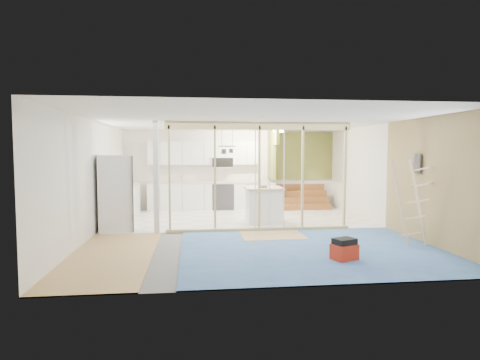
{
  "coord_description": "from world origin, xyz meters",
  "views": [
    {
      "loc": [
        -1.27,
        -9.34,
        1.89
      ],
      "look_at": [
        -0.09,
        0.6,
        1.19
      ],
      "focal_mm": 30.0,
      "sensor_mm": 36.0,
      "label": 1
    }
  ],
  "objects": [
    {
      "name": "room",
      "position": [
        0.0,
        0.0,
        1.3
      ],
      "size": [
        7.01,
        8.01,
        2.61
      ],
      "color": "slate",
      "rests_on": "ground"
    },
    {
      "name": "soap_bottle_a",
      "position": [
        -1.6,
        3.74,
        1.07
      ],
      "size": [
        0.13,
        0.14,
        0.28
      ],
      "primitive_type": "imported",
      "rotation": [
        0.0,
        0.0,
        0.29
      ],
      "color": "#B3B8C8",
      "rests_on": "base_cabinets"
    },
    {
      "name": "toolbox",
      "position": [
        1.35,
        -2.73,
        0.19
      ],
      "size": [
        0.5,
        0.44,
        0.39
      ],
      "rotation": [
        0.0,
        0.0,
        0.4
      ],
      "color": "red",
      "rests_on": "room"
    },
    {
      "name": "floor_overlays",
      "position": [
        0.07,
        0.06,
        0.01
      ],
      "size": [
        7.0,
        8.0,
        0.03
      ],
      "color": "white",
      "rests_on": "room"
    },
    {
      "name": "upper_cabinets",
      "position": [
        -0.84,
        3.82,
        1.82
      ],
      "size": [
        3.6,
        0.41,
        0.85
      ],
      "color": "white",
      "rests_on": "room"
    },
    {
      "name": "base_cabinets",
      "position": [
        -1.61,
        3.36,
        0.47
      ],
      "size": [
        4.45,
        2.24,
        0.93
      ],
      "color": "white",
      "rests_on": "room"
    },
    {
      "name": "green_partition",
      "position": [
        2.04,
        3.66,
        0.94
      ],
      "size": [
        2.25,
        1.51,
        2.6
      ],
      "color": "olive",
      "rests_on": "room"
    },
    {
      "name": "ceiling_light",
      "position": [
        1.4,
        3.0,
        2.54
      ],
      "size": [
        0.32,
        0.32,
        0.08
      ],
      "primitive_type": "cylinder",
      "color": "#FFEABF",
      "rests_on": "room"
    },
    {
      "name": "fridge",
      "position": [
        -3.09,
        0.45,
        0.91
      ],
      "size": [
        0.93,
        0.9,
        1.82
      ],
      "rotation": [
        0.0,
        0.0,
        0.2
      ],
      "color": "white",
      "rests_on": "room"
    },
    {
      "name": "pot_rack",
      "position": [
        -0.31,
        1.89,
        2.0
      ],
      "size": [
        0.52,
        0.52,
        0.72
      ],
      "color": "black",
      "rests_on": "room"
    },
    {
      "name": "sheathing_panel",
      "position": [
        3.48,
        -2.0,
        1.3
      ],
      "size": [
        0.02,
        4.0,
        2.6
      ],
      "primitive_type": "cube",
      "color": "#9E8A56",
      "rests_on": "room"
    },
    {
      "name": "soap_bottle_b",
      "position": [
        0.7,
        3.81,
        1.03
      ],
      "size": [
        0.1,
        0.11,
        0.2
      ],
      "primitive_type": "imported",
      "rotation": [
        0.0,
        0.0,
        -0.17
      ],
      "color": "white",
      "rests_on": "base_cabinets"
    },
    {
      "name": "stud_frame",
      "position": [
        -0.24,
        -0.0,
        1.59
      ],
      "size": [
        4.66,
        0.14,
        2.6
      ],
      "color": "tan",
      "rests_on": "room"
    },
    {
      "name": "bowl",
      "position": [
        0.58,
        1.03,
        0.99
      ],
      "size": [
        0.35,
        0.35,
        0.07
      ],
      "primitive_type": "imported",
      "rotation": [
        0.0,
        0.0,
        0.33
      ],
      "color": "beige",
      "rests_on": "island"
    },
    {
      "name": "electrical_panel",
      "position": [
        3.43,
        -1.4,
        1.65
      ],
      "size": [
        0.04,
        0.3,
        0.4
      ],
      "primitive_type": "cube",
      "color": "#37373C",
      "rests_on": "room"
    },
    {
      "name": "ladder",
      "position": [
        3.07,
        -1.85,
        0.88
      ],
      "size": [
        0.92,
        0.17,
        1.73
      ],
      "rotation": [
        0.0,
        0.0,
        -0.33
      ],
      "color": "beige",
      "rests_on": "room"
    },
    {
      "name": "island",
      "position": [
        0.6,
        1.11,
        0.47
      ],
      "size": [
        1.0,
        1.0,
        0.96
      ],
      "rotation": [
        0.0,
        0.0,
        -0.02
      ],
      "color": "white",
      "rests_on": "room"
    }
  ]
}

